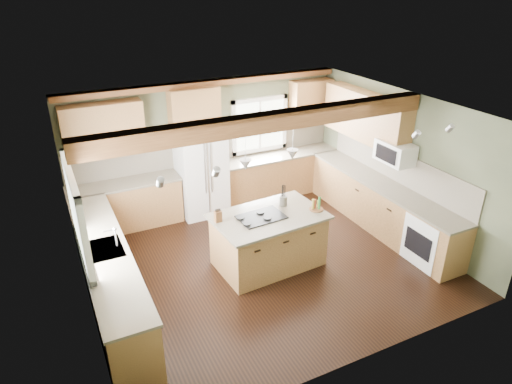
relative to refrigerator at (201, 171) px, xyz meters
name	(u,v)px	position (x,y,z in m)	size (l,w,h in m)	color
floor	(264,260)	(0.30, -2.12, -0.90)	(5.60, 5.60, 0.00)	black
ceiling	(265,111)	(0.30, -2.12, 1.70)	(5.60, 5.60, 0.00)	silver
wall_back	(208,144)	(0.30, 0.38, 0.40)	(5.60, 5.60, 0.00)	#424934
wall_left	(78,232)	(-2.50, -2.12, 0.40)	(5.00, 5.00, 0.00)	#424934
wall_right	(401,162)	(3.10, -2.12, 0.40)	(5.00, 5.00, 0.00)	#424934
ceiling_beam	(268,122)	(0.30, -2.23, 1.57)	(5.55, 0.26, 0.26)	#4D2916
soffit_trim	(207,83)	(0.30, 0.28, 1.64)	(5.55, 0.20, 0.10)	#4D2916
backsplash_back	(208,148)	(0.30, 0.36, 0.31)	(5.58, 0.03, 0.58)	brown
backsplash_right	(397,166)	(3.08, -2.07, 0.31)	(0.03, 3.70, 0.58)	brown
base_cab_back_left	(127,206)	(-1.49, 0.08, -0.46)	(2.02, 0.60, 0.88)	brown
counter_back_left	(124,184)	(-1.49, 0.08, 0.00)	(2.06, 0.64, 0.04)	#433D31
base_cab_back_right	(279,175)	(1.79, 0.08, -0.46)	(2.62, 0.60, 0.88)	brown
counter_back_right	(279,155)	(1.79, 0.08, 0.00)	(2.66, 0.64, 0.04)	#433D31
base_cab_left	(109,277)	(-2.20, -2.07, -0.46)	(0.60, 3.70, 0.88)	brown
counter_left	(104,250)	(-2.20, -2.07, 0.00)	(0.64, 3.74, 0.04)	#433D31
base_cab_right	(380,206)	(2.80, -2.07, -0.46)	(0.60, 3.70, 0.88)	brown
counter_right	(383,184)	(2.80, -2.07, 0.00)	(0.64, 3.74, 0.04)	#433D31
upper_cab_back_left	(103,129)	(-1.69, 0.21, 1.05)	(1.40, 0.35, 0.90)	brown
upper_cab_over_fridge	(194,106)	(0.00, 0.21, 1.25)	(0.96, 0.35, 0.70)	brown
upper_cab_right	(365,116)	(2.92, -1.22, 1.05)	(0.35, 2.20, 0.90)	brown
upper_cab_back_corner	(311,101)	(2.60, 0.21, 1.05)	(0.90, 0.35, 0.90)	brown
window_left	(75,213)	(-2.48, -2.07, 0.65)	(0.04, 1.60, 1.05)	white
window_back	(259,125)	(1.45, 0.36, 0.65)	(1.10, 0.04, 1.00)	white
sink	(104,249)	(-2.20, -2.07, 0.01)	(0.50, 0.65, 0.03)	#262628
faucet	(116,238)	(-2.02, -2.07, 0.15)	(0.02, 0.02, 0.28)	#B2B2B7
dishwasher	(129,334)	(-2.19, -3.37, -0.47)	(0.60, 0.60, 0.84)	white
oven	(432,240)	(2.79, -3.37, -0.47)	(0.60, 0.72, 0.84)	white
microwave	(395,152)	(2.88, -2.17, 0.65)	(0.40, 0.70, 0.38)	white
pendant_left	(245,165)	(-0.08, -2.25, 0.98)	(0.18, 0.18, 0.16)	#B2B2B7
pendant_right	(292,154)	(0.75, -2.20, 0.98)	(0.18, 0.18, 0.16)	#B2B2B7
refrigerator	(201,171)	(0.00, 0.00, 0.00)	(0.90, 0.74, 1.80)	white
island	(268,241)	(0.33, -2.23, -0.46)	(1.66, 1.02, 0.88)	brown
island_top	(269,216)	(0.33, -2.23, 0.00)	(1.77, 1.13, 0.04)	#433D31
cooktop	(261,217)	(0.19, -2.24, 0.03)	(0.72, 0.48, 0.02)	black
knife_block	(218,216)	(-0.47, -2.06, 0.11)	(0.11, 0.08, 0.18)	brown
utensil_crock	(283,201)	(0.71, -2.03, 0.10)	(0.13, 0.13, 0.17)	#453C37
bottle_tray	(317,204)	(1.12, -2.40, 0.13)	(0.23, 0.23, 0.21)	brown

